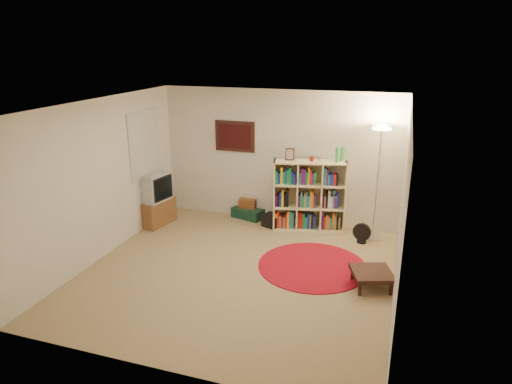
% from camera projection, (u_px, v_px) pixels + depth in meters
% --- Properties ---
extents(room, '(4.54, 4.54, 2.54)m').
position_uv_depth(room, '(234.00, 192.00, 6.52)').
color(room, tan).
rests_on(room, ground).
extents(bookshelf, '(1.34, 0.65, 1.55)m').
position_uv_depth(bookshelf, '(308.00, 196.00, 8.28)').
color(bookshelf, '#FFECAA').
rests_on(bookshelf, ground).
extents(floor_lamp, '(0.48, 0.48, 2.02)m').
position_uv_depth(floor_lamp, '(380.00, 145.00, 7.53)').
color(floor_lamp, silver).
rests_on(floor_lamp, ground).
extents(floor_fan, '(0.32, 0.20, 0.36)m').
position_uv_depth(floor_fan, '(362.00, 233.00, 7.82)').
color(floor_fan, black).
rests_on(floor_fan, ground).
extents(tv_stand, '(0.61, 0.77, 1.01)m').
position_uv_depth(tv_stand, '(154.00, 199.00, 8.55)').
color(tv_stand, brown).
rests_on(tv_stand, ground).
extents(suitcase, '(0.68, 0.54, 0.19)m').
position_uv_depth(suitcase, '(249.00, 212.00, 8.99)').
color(suitcase, '#123225').
rests_on(suitcase, ground).
extents(wicker_basket, '(0.34, 0.25, 0.19)m').
position_uv_depth(wicker_basket, '(248.00, 203.00, 8.96)').
color(wicker_basket, brown).
rests_on(wicker_basket, suitcase).
extents(duffel_bag, '(0.40, 0.37, 0.23)m').
position_uv_depth(duffel_bag, '(272.00, 221.00, 8.54)').
color(duffel_bag, black).
rests_on(duffel_bag, ground).
extents(paper_towel, '(0.15, 0.15, 0.24)m').
position_uv_depth(paper_towel, '(279.00, 214.00, 8.82)').
color(paper_towel, white).
rests_on(paper_towel, ground).
extents(red_rug, '(1.68, 1.68, 0.01)m').
position_uv_depth(red_rug, '(312.00, 266.00, 7.04)').
color(red_rug, maroon).
rests_on(red_rug, ground).
extents(side_table, '(0.69, 0.69, 0.25)m').
position_uv_depth(side_table, '(372.00, 274.00, 6.39)').
color(side_table, black).
rests_on(side_table, ground).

